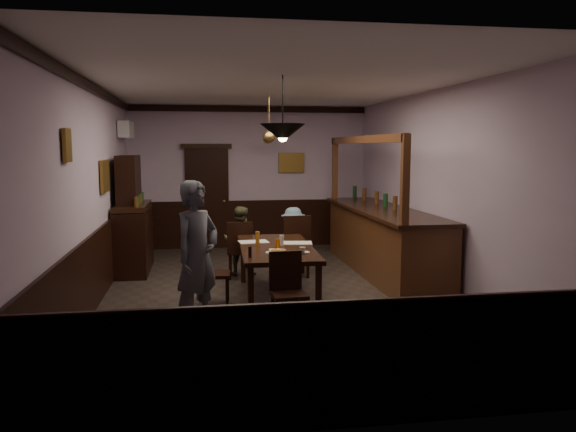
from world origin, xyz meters
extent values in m
cube|color=#2D2621|center=(0.00, 0.00, -0.01)|extent=(5.00, 8.00, 0.01)
cube|color=white|center=(0.00, 0.00, 3.00)|extent=(5.00, 8.00, 0.01)
cube|color=#BEA6C1|center=(0.00, 4.00, 1.50)|extent=(5.00, 0.01, 3.00)
cube|color=#BEA6C1|center=(0.00, -4.00, 1.50)|extent=(5.00, 0.01, 3.00)
cube|color=#BEA6C1|center=(-2.50, 0.00, 1.50)|extent=(0.01, 8.00, 3.00)
cube|color=#BEA6C1|center=(2.50, 0.00, 1.50)|extent=(0.01, 8.00, 3.00)
cube|color=black|center=(-0.02, -0.25, 0.72)|extent=(1.08, 2.23, 0.06)
cube|color=black|center=(-0.48, -1.25, 0.34)|extent=(0.07, 0.07, 0.69)
cube|color=black|center=(0.36, -1.28, 0.34)|extent=(0.07, 0.07, 0.69)
cube|color=black|center=(-0.41, 0.79, 0.34)|extent=(0.07, 0.07, 0.69)
cube|color=black|center=(0.43, 0.76, 0.34)|extent=(0.07, 0.07, 0.69)
cube|color=black|center=(-0.43, 1.12, 0.44)|extent=(0.44, 0.44, 0.05)
cube|color=black|center=(-0.44, 0.93, 0.70)|extent=(0.41, 0.08, 0.49)
cube|color=black|center=(-0.25, 1.27, 0.21)|extent=(0.04, 0.04, 0.42)
cube|color=black|center=(-0.58, 1.30, 0.21)|extent=(0.04, 0.04, 0.42)
cube|color=black|center=(-0.27, 0.94, 0.21)|extent=(0.04, 0.04, 0.42)
cube|color=black|center=(-0.60, 0.97, 0.21)|extent=(0.04, 0.04, 0.42)
cube|color=black|center=(0.47, 1.09, 0.48)|extent=(0.46, 0.46, 0.05)
cube|color=black|center=(0.48, 0.88, 0.77)|extent=(0.45, 0.06, 0.53)
cube|color=black|center=(0.65, 1.27, 0.23)|extent=(0.04, 0.04, 0.46)
cube|color=black|center=(0.29, 1.26, 0.23)|extent=(0.04, 0.04, 0.46)
cube|color=black|center=(0.66, 0.91, 0.23)|extent=(0.04, 0.04, 0.46)
cube|color=black|center=(0.30, 0.90, 0.23)|extent=(0.04, 0.04, 0.46)
cube|color=black|center=(-0.07, -1.65, 0.42)|extent=(0.42, 0.42, 0.05)
cube|color=black|center=(-0.08, -1.47, 0.68)|extent=(0.40, 0.07, 0.47)
cube|color=black|center=(-0.22, -1.82, 0.20)|extent=(0.04, 0.04, 0.40)
cube|color=black|center=(0.10, -1.79, 0.20)|extent=(0.04, 0.04, 0.40)
cube|color=black|center=(-0.24, -1.50, 0.20)|extent=(0.04, 0.04, 0.40)
cube|color=black|center=(0.08, -1.48, 0.20)|extent=(0.04, 0.04, 0.40)
cube|color=black|center=(-0.88, -0.42, 0.42)|extent=(0.42, 0.42, 0.05)
cube|color=black|center=(-1.05, -0.40, 0.67)|extent=(0.07, 0.39, 0.46)
cube|color=black|center=(-0.74, -0.59, 0.20)|extent=(0.04, 0.04, 0.40)
cube|color=black|center=(-0.71, -0.27, 0.20)|extent=(0.04, 0.04, 0.40)
cube|color=black|center=(-1.05, -0.56, 0.20)|extent=(0.04, 0.04, 0.40)
cube|color=black|center=(-1.02, -0.25, 0.20)|extent=(0.04, 0.04, 0.40)
imported|color=#4E4F59|center=(-1.11, -1.46, 0.88)|extent=(0.75, 0.75, 1.76)
imported|color=#4E4D2E|center=(-0.42, 1.32, 0.58)|extent=(0.68, 0.60, 1.16)
imported|color=slate|center=(0.48, 1.29, 0.56)|extent=(0.78, 0.52, 1.13)
cube|color=silver|center=(-0.30, 0.16, 0.75)|extent=(0.45, 0.34, 0.01)
cube|color=silver|center=(0.32, -0.04, 0.75)|extent=(0.46, 0.36, 0.01)
cube|color=#E9B455|center=(-0.08, -0.51, 0.75)|extent=(0.16, 0.16, 0.00)
cylinder|color=white|center=(0.28, -0.78, 0.76)|extent=(0.15, 0.15, 0.01)
imported|color=white|center=(0.25, -0.84, 0.80)|extent=(0.08, 0.08, 0.07)
cylinder|color=white|center=(-0.12, -0.75, 0.76)|extent=(0.22, 0.22, 0.01)
torus|color=#C68C47|center=(-0.10, -0.76, 0.79)|extent=(0.13, 0.13, 0.04)
torus|color=#C68C47|center=(-0.03, -0.77, 0.79)|extent=(0.13, 0.13, 0.04)
cylinder|color=orange|center=(-0.01, -0.35, 0.81)|extent=(0.07, 0.07, 0.12)
cylinder|color=#BF721E|center=(-0.28, -0.15, 0.85)|extent=(0.06, 0.06, 0.20)
cylinder|color=silver|center=(0.06, -0.20, 0.82)|extent=(0.06, 0.06, 0.15)
cylinder|color=black|center=(-0.46, -0.98, 0.82)|extent=(0.04, 0.04, 0.14)
cube|color=black|center=(-2.20, 1.91, 0.54)|extent=(0.54, 1.51, 1.08)
cube|color=black|center=(-2.20, 1.91, 1.13)|extent=(0.52, 1.45, 0.09)
cube|color=black|center=(-2.25, 1.91, 1.56)|extent=(0.32, 0.97, 0.86)
cube|color=#492613|center=(2.00, 1.12, 0.53)|extent=(0.86, 4.03, 1.06)
cube|color=black|center=(1.98, 1.12, 1.08)|extent=(0.96, 4.13, 0.06)
cube|color=#492613|center=(1.62, 1.12, 2.26)|extent=(0.10, 3.94, 0.12)
cube|color=#492613|center=(1.62, -0.80, 1.68)|extent=(0.10, 0.10, 1.25)
cube|color=#492613|center=(1.62, 3.04, 1.68)|extent=(0.10, 0.10, 1.25)
cube|color=black|center=(-0.90, 3.95, 1.05)|extent=(0.90, 0.06, 2.10)
cube|color=white|center=(-2.38, 2.90, 2.45)|extent=(0.20, 0.85, 0.30)
cube|color=olive|center=(-2.46, -1.60, 2.15)|extent=(0.04, 0.28, 0.36)
cube|color=olive|center=(-2.46, 0.80, 1.70)|extent=(0.04, 0.62, 0.48)
cube|color=olive|center=(0.90, 3.96, 1.80)|extent=(0.55, 0.04, 0.42)
cylinder|color=black|center=(-0.05, -1.05, 2.65)|extent=(0.02, 0.02, 0.70)
cone|color=black|center=(-0.05, -1.05, 2.30)|extent=(0.56, 0.56, 0.22)
sphere|color=#FFD88C|center=(-0.05, -1.05, 2.25)|extent=(0.12, 0.12, 0.12)
cylinder|color=#BF8C3F|center=(0.10, 1.42, 2.65)|extent=(0.02, 0.02, 0.70)
cone|color=#BF8C3F|center=(0.10, 1.42, 2.30)|extent=(0.20, 0.20, 0.22)
sphere|color=#FFD88C|center=(0.10, 1.42, 2.25)|extent=(0.12, 0.12, 0.12)
cylinder|color=#BF8C3F|center=(0.30, 3.20, 2.65)|extent=(0.02, 0.02, 0.70)
cone|color=#BF8C3F|center=(0.30, 3.20, 2.30)|extent=(0.20, 0.20, 0.22)
sphere|color=#FFD88C|center=(0.30, 3.20, 2.25)|extent=(0.12, 0.12, 0.12)
camera|label=1|loc=(-1.09, -7.92, 2.13)|focal=35.00mm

